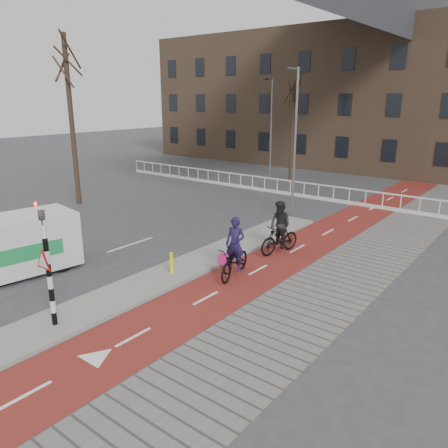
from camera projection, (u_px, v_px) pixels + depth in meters
The scene contains 15 objects.
ground at pixel (126, 308), 13.32m from camera, with size 120.00×120.00×0.00m, color #38383A.
bike_lane at pixel (319, 237), 20.00m from camera, with size 2.50×60.00×0.01m, color maroon.
sidewalk at pixel (380, 250), 18.34m from camera, with size 3.00×60.00×0.01m, color slate.
curb_island at pixel (196, 263), 16.75m from camera, with size 1.80×16.00×0.12m, color gray.
traffic_signal at pixel (47, 261), 11.59m from camera, with size 0.80×0.80×3.68m.
bollard at pixel (172, 263), 15.49m from camera, with size 0.12×0.12×0.79m, color #FFFE0E.
cyclist_near at pixel (235, 257), 15.46m from camera, with size 1.19×2.24×2.18m.
cyclist_far at pixel (280, 232), 17.73m from camera, with size 1.09×2.13×2.17m.
van at pixel (2, 247), 15.27m from camera, with size 2.73×5.22×2.14m.
railing at pixel (277, 189), 29.05m from camera, with size 28.00×0.10×0.99m.
townhouse_row at pixel (393, 77), 37.10m from camera, with size 46.00×10.00×15.90m.
tree_left at pixel (72, 122), 24.97m from camera, with size 0.28×0.28×9.58m, color black.
tree_mid at pixel (292, 132), 33.26m from camera, with size 0.23×0.23×7.16m, color black.
streetlight_near at pixel (295, 145), 22.65m from camera, with size 0.12×0.12×7.62m, color slate.
streetlight_left at pixel (271, 129), 33.57m from camera, with size 0.12×0.12×7.58m, color slate.
Camera 1 is at (9.80, -7.66, 6.20)m, focal length 35.00 mm.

